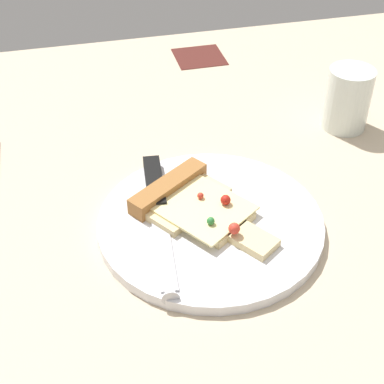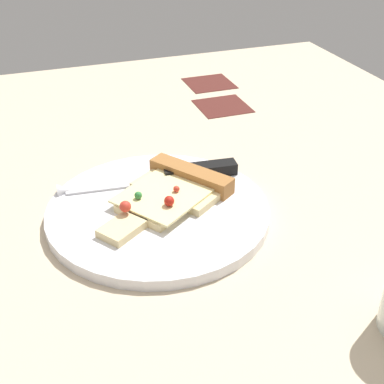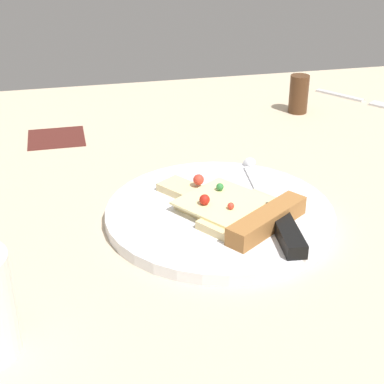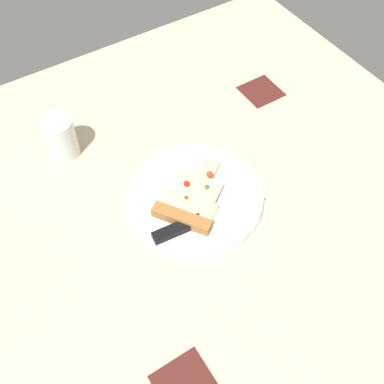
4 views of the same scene
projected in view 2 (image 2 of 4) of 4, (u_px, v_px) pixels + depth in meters
ground_plane at (145, 215)px, 68.82cm from camera, size 116.32×116.32×3.00cm
plate at (158, 211)px, 65.67cm from camera, size 27.65×27.65×1.43cm
pizza_slice at (170, 192)px, 66.62cm from camera, size 18.75×16.32×2.68cm
knife at (167, 176)px, 70.59cm from camera, size 24.09×4.55×2.45cm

